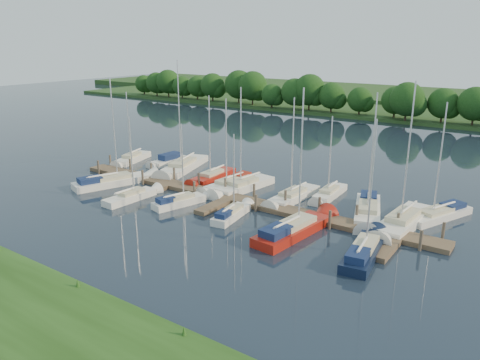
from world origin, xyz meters
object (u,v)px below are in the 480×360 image
Objects in this scene: sailboat_s_2 at (181,202)px; motorboat at (169,161)px; sailboat_n_5 at (243,188)px; dock at (228,200)px; sailboat_n_0 at (132,160)px.

motorboat is at bearing 153.08° from sailboat_s_2.
sailboat_n_5 reaches higher than motorboat.
dock is 6.95× the size of motorboat.
sailboat_n_0 is at bearing 2.43° from sailboat_n_5.
motorboat is 0.72× the size of sailboat_s_2.
sailboat_s_2 is (11.30, -10.50, -0.03)m from motorboat.
sailboat_s_2 is (-2.24, -7.05, 0.04)m from sailboat_n_5.
motorboat is (4.63, 1.82, 0.07)m from sailboat_n_0.
sailboat_s_2 is at bearing 142.03° from motorboat.
sailboat_n_5 is at bearing 170.64° from motorboat.
sailboat_n_0 is at bearing 26.40° from motorboat.
sailboat_n_0 is 1.15× the size of sailboat_s_2.
sailboat_n_5 reaches higher than dock.
sailboat_n_5 is (18.16, -1.63, 0.00)m from sailboat_n_0.
sailboat_s_2 is at bearing 79.91° from sailboat_n_5.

